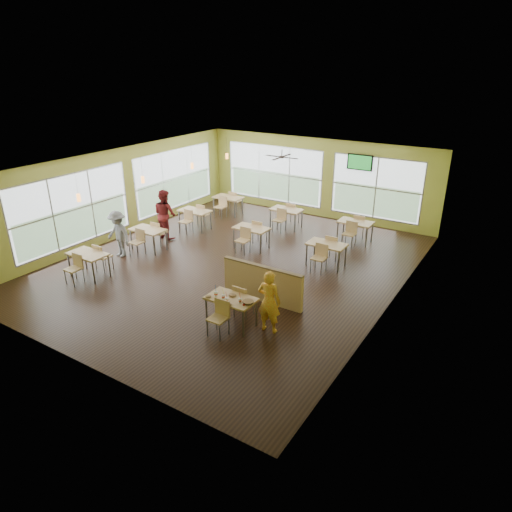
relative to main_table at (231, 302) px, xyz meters
name	(u,v)px	position (x,y,z in m)	size (l,w,h in m)	color
room	(233,217)	(-2.00, 3.00, 0.97)	(12.00, 12.04, 3.20)	black
window_bays	(222,187)	(-4.65, 6.08, 0.85)	(9.24, 10.24, 2.38)	white
main_table	(231,302)	(0.00, 0.00, 0.00)	(1.22, 1.52, 0.87)	#D9B874
half_wall_divider	(262,283)	(0.00, 1.45, -0.11)	(2.40, 0.14, 1.04)	#D9B874
dining_tables	(237,225)	(-3.05, 4.71, 0.00)	(6.92, 8.72, 0.87)	#D9B874
pendant_lights	(167,173)	(-5.20, 3.68, 1.82)	(0.11, 7.31, 0.86)	#2D2119
ceiling_fan	(282,157)	(-2.00, 6.00, 2.32)	(1.25, 1.25, 0.29)	#2D2119
tv_backwall	(360,162)	(-0.20, 8.90, 1.82)	(1.00, 0.07, 0.60)	black
man_plaid	(269,302)	(0.91, 0.26, 0.16)	(0.58, 0.38, 1.58)	orange
patron_maroon	(165,214)	(-5.50, 3.69, 0.27)	(0.88, 0.68, 1.80)	maroon
patron_grey	(118,234)	(-5.61, 1.57, 0.15)	(1.01, 0.58, 1.57)	slate
cup_blue	(216,294)	(-0.36, -0.13, 0.19)	(0.09, 0.09, 0.34)	white
cup_yellow	(223,297)	(-0.13, -0.14, 0.18)	(0.08, 0.08, 0.31)	white
cup_red_near	(227,300)	(0.04, -0.24, 0.18)	(0.09, 0.09, 0.31)	white
cup_red_far	(240,300)	(0.32, -0.08, 0.18)	(0.08, 0.08, 0.30)	white
food_basket	(248,302)	(0.50, -0.01, 0.15)	(0.28, 0.28, 0.06)	black
ketchup_cup	(244,305)	(0.46, -0.14, 0.13)	(0.06, 0.06, 0.02)	#950C00
wrapper_left	(208,296)	(-0.49, -0.26, 0.14)	(0.16, 0.14, 0.04)	#966C48
wrapper_mid	(232,295)	(-0.03, 0.10, 0.14)	(0.20, 0.18, 0.05)	#966C48
wrapper_right	(230,304)	(0.17, -0.30, 0.13)	(0.12, 0.11, 0.03)	#966C48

